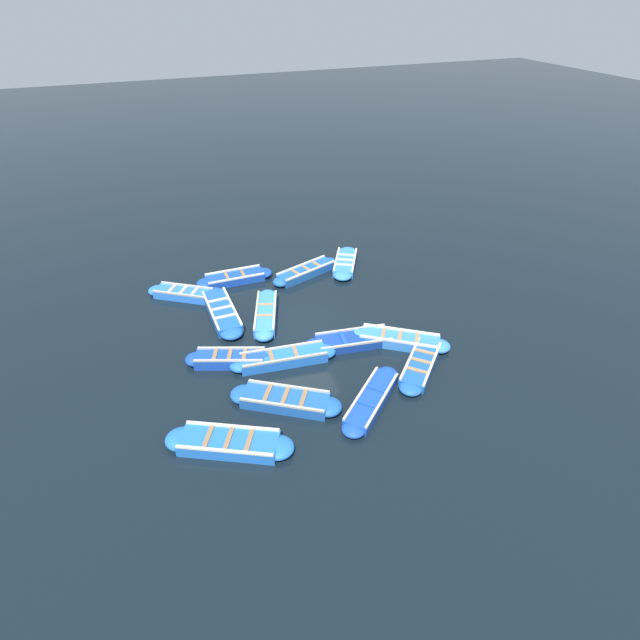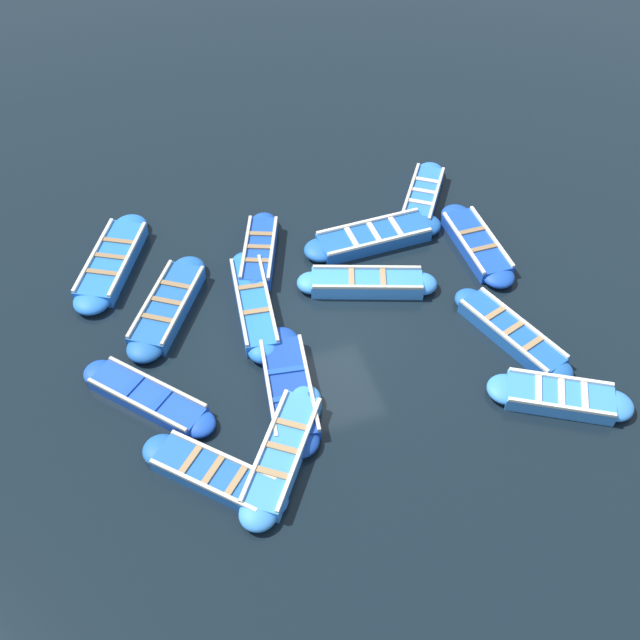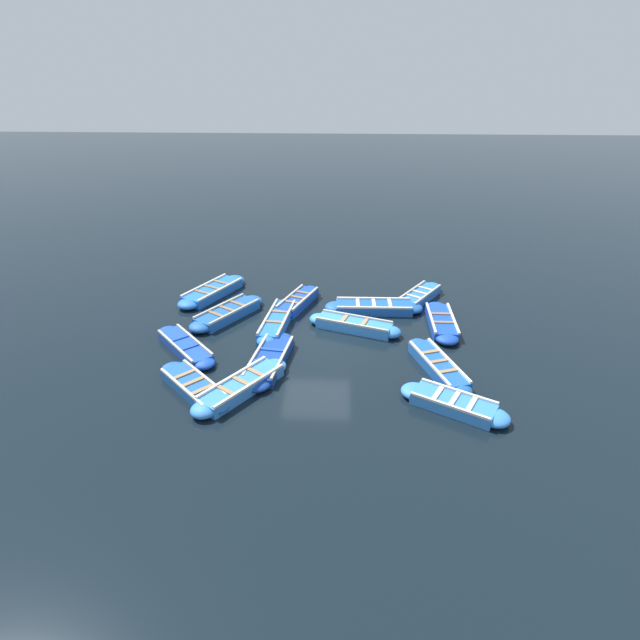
{
  "view_description": "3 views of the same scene",
  "coord_description": "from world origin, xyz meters",
  "px_view_note": "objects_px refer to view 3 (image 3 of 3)",
  "views": [
    {
      "loc": [
        4.91,
        14.68,
        11.22
      ],
      "look_at": [
        -0.86,
        -0.06,
        0.27
      ],
      "focal_mm": 28.0,
      "sensor_mm": 36.0,
      "label": 1
    },
    {
      "loc": [
        -11.35,
        4.0,
        13.56
      ],
      "look_at": [
        0.04,
        0.21,
        0.3
      ],
      "focal_mm": 42.0,
      "sensor_mm": 36.0,
      "label": 2
    },
    {
      "loc": [
        -15.47,
        -0.86,
        8.83
      ],
      "look_at": [
        0.87,
        -0.08,
        0.42
      ],
      "focal_mm": 28.0,
      "sensor_mm": 36.0,
      "label": 3
    }
  ],
  "objects_px": {
    "boat_far_corner": "(242,386)",
    "boat_mid_row": "(298,302)",
    "boat_alongside": "(185,346)",
    "boat_centre": "(419,296)",
    "boat_bow_out": "(453,404)",
    "boat_end_of_row": "(277,321)",
    "boat_stern_in": "(438,366)",
    "boat_drifting": "(354,325)",
    "boat_broadside": "(193,386)",
    "boat_tucked": "(269,360)",
    "boat_outer_left": "(213,291)",
    "boat_near_quay": "(441,322)",
    "boat_outer_right": "(227,313)",
    "boat_inner_gap": "(374,307)"
  },
  "relations": [
    {
      "from": "boat_far_corner",
      "to": "boat_mid_row",
      "type": "height_order",
      "value": "boat_mid_row"
    },
    {
      "from": "boat_far_corner",
      "to": "boat_alongside",
      "type": "height_order",
      "value": "boat_far_corner"
    },
    {
      "from": "boat_centre",
      "to": "boat_bow_out",
      "type": "height_order",
      "value": "boat_bow_out"
    },
    {
      "from": "boat_far_corner",
      "to": "boat_mid_row",
      "type": "xyz_separation_m",
      "value": [
        6.06,
        -1.17,
        0.01
      ]
    },
    {
      "from": "boat_end_of_row",
      "to": "boat_stern_in",
      "type": "bearing_deg",
      "value": -117.25
    },
    {
      "from": "boat_drifting",
      "to": "boat_mid_row",
      "type": "bearing_deg",
      "value": 49.37
    },
    {
      "from": "boat_centre",
      "to": "boat_broadside",
      "type": "xyz_separation_m",
      "value": [
        -6.92,
        7.68,
        -0.02
      ]
    },
    {
      "from": "boat_tucked",
      "to": "boat_outer_left",
      "type": "relative_size",
      "value": 1.0
    },
    {
      "from": "boat_broadside",
      "to": "boat_drifting",
      "type": "bearing_deg",
      "value": -49.96
    },
    {
      "from": "boat_near_quay",
      "to": "boat_broadside",
      "type": "bearing_deg",
      "value": 119.23
    },
    {
      "from": "boat_tucked",
      "to": "boat_outer_right",
      "type": "bearing_deg",
      "value": 32.34
    },
    {
      "from": "boat_drifting",
      "to": "boat_broadside",
      "type": "xyz_separation_m",
      "value": [
        -4.13,
        4.91,
        -0.04
      ]
    },
    {
      "from": "boat_inner_gap",
      "to": "boat_outer_right",
      "type": "bearing_deg",
      "value": 97.9
    },
    {
      "from": "boat_tucked",
      "to": "boat_alongside",
      "type": "xyz_separation_m",
      "value": [
        0.75,
        3.03,
        -0.01
      ]
    },
    {
      "from": "boat_broadside",
      "to": "boat_mid_row",
      "type": "height_order",
      "value": "boat_mid_row"
    },
    {
      "from": "boat_outer_right",
      "to": "boat_far_corner",
      "type": "relative_size",
      "value": 1.02
    },
    {
      "from": "boat_bow_out",
      "to": "boat_alongside",
      "type": "xyz_separation_m",
      "value": [
        2.89,
        8.64,
        -0.02
      ]
    },
    {
      "from": "boat_tucked",
      "to": "boat_alongside",
      "type": "relative_size",
      "value": 1.21
    },
    {
      "from": "boat_inner_gap",
      "to": "boat_near_quay",
      "type": "xyz_separation_m",
      "value": [
        -1.12,
        -2.5,
        -0.01
      ]
    },
    {
      "from": "boat_outer_right",
      "to": "boat_bow_out",
      "type": "bearing_deg",
      "value": -125.29
    },
    {
      "from": "boat_centre",
      "to": "boat_tucked",
      "type": "bearing_deg",
      "value": 133.55
    },
    {
      "from": "boat_bow_out",
      "to": "boat_drifting",
      "type": "distance_m",
      "value": 5.43
    },
    {
      "from": "boat_inner_gap",
      "to": "boat_far_corner",
      "type": "bearing_deg",
      "value": 143.31
    },
    {
      "from": "boat_outer_right",
      "to": "boat_alongside",
      "type": "relative_size",
      "value": 1.13
    },
    {
      "from": "boat_stern_in",
      "to": "boat_alongside",
      "type": "distance_m",
      "value": 8.57
    },
    {
      "from": "boat_bow_out",
      "to": "boat_outer_right",
      "type": "distance_m",
      "value": 9.44
    },
    {
      "from": "boat_tucked",
      "to": "boat_bow_out",
      "type": "distance_m",
      "value": 6.0
    },
    {
      "from": "boat_outer_right",
      "to": "boat_far_corner",
      "type": "xyz_separation_m",
      "value": [
        -4.9,
        -1.48,
        0.0
      ]
    },
    {
      "from": "boat_outer_left",
      "to": "boat_mid_row",
      "type": "bearing_deg",
      "value": -103.38
    },
    {
      "from": "boat_far_corner",
      "to": "boat_end_of_row",
      "type": "bearing_deg",
      "value": -7.22
    },
    {
      "from": "boat_centre",
      "to": "boat_outer_right",
      "type": "bearing_deg",
      "value": 104.56
    },
    {
      "from": "boat_inner_gap",
      "to": "boat_centre",
      "type": "bearing_deg",
      "value": -58.56
    },
    {
      "from": "boat_inner_gap",
      "to": "boat_tucked",
      "type": "bearing_deg",
      "value": 138.62
    },
    {
      "from": "boat_bow_out",
      "to": "boat_broadside",
      "type": "xyz_separation_m",
      "value": [
        0.53,
        7.69,
        -0.02
      ]
    },
    {
      "from": "boat_broadside",
      "to": "boat_end_of_row",
      "type": "bearing_deg",
      "value": -24.95
    },
    {
      "from": "boat_centre",
      "to": "boat_far_corner",
      "type": "bearing_deg",
      "value": 137.99
    },
    {
      "from": "boat_outer_left",
      "to": "boat_alongside",
      "type": "xyz_separation_m",
      "value": [
        -4.61,
        -0.15,
        -0.03
      ]
    },
    {
      "from": "boat_broadside",
      "to": "boat_inner_gap",
      "type": "bearing_deg",
      "value": -44.97
    },
    {
      "from": "boat_alongside",
      "to": "boat_mid_row",
      "type": "bearing_deg",
      "value": -43.88
    },
    {
      "from": "boat_bow_out",
      "to": "boat_end_of_row",
      "type": "bearing_deg",
      "value": 49.46
    },
    {
      "from": "boat_outer_right",
      "to": "boat_broadside",
      "type": "relative_size",
      "value": 1.19
    },
    {
      "from": "boat_outer_right",
      "to": "boat_alongside",
      "type": "height_order",
      "value": "boat_outer_right"
    },
    {
      "from": "boat_outer_right",
      "to": "boat_drifting",
      "type": "bearing_deg",
      "value": -99.17
    },
    {
      "from": "boat_end_of_row",
      "to": "boat_mid_row",
      "type": "distance_m",
      "value": 1.86
    },
    {
      "from": "boat_centre",
      "to": "boat_bow_out",
      "type": "bearing_deg",
      "value": -179.89
    },
    {
      "from": "boat_tucked",
      "to": "boat_drifting",
      "type": "distance_m",
      "value": 3.79
    },
    {
      "from": "boat_end_of_row",
      "to": "boat_near_quay",
      "type": "bearing_deg",
      "value": -87.52
    },
    {
      "from": "boat_centre",
      "to": "boat_end_of_row",
      "type": "xyz_separation_m",
      "value": [
        -2.59,
        5.67,
        0.02
      ]
    },
    {
      "from": "boat_centre",
      "to": "boat_drifting",
      "type": "bearing_deg",
      "value": 135.26
    },
    {
      "from": "boat_outer_left",
      "to": "boat_stern_in",
      "type": "bearing_deg",
      "value": -122.43
    }
  ]
}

